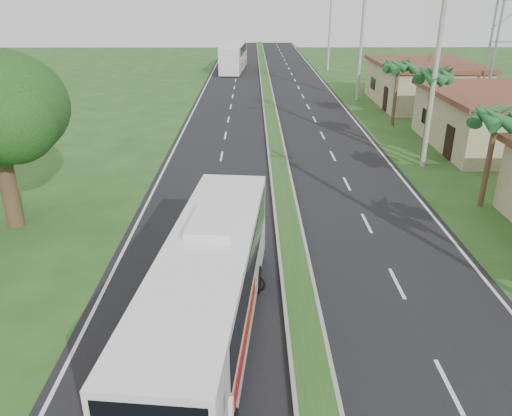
{
  "coord_description": "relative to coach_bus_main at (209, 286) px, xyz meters",
  "views": [
    {
      "loc": [
        -1.58,
        -10.02,
        9.37
      ],
      "look_at": [
        -1.44,
        7.61,
        1.8
      ],
      "focal_mm": 35.0,
      "sensor_mm": 36.0,
      "label": 1
    }
  ],
  "objects": [
    {
      "name": "ground",
      "position": [
        2.78,
        -1.8,
        -1.95
      ],
      "size": [
        180.0,
        180.0,
        0.0
      ],
      "primitive_type": "plane",
      "color": "#244C1C",
      "rests_on": "ground"
    },
    {
      "name": "road_asphalt",
      "position": [
        2.78,
        18.2,
        -1.94
      ],
      "size": [
        14.0,
        160.0,
        0.02
      ],
      "primitive_type": "cube",
      "color": "black",
      "rests_on": "ground"
    },
    {
      "name": "median_strip",
      "position": [
        2.78,
        18.2,
        -1.84
      ],
      "size": [
        1.2,
        160.0,
        0.18
      ],
      "color": "gray",
      "rests_on": "ground"
    },
    {
      "name": "lane_edge_left",
      "position": [
        -3.92,
        18.2,
        -1.95
      ],
      "size": [
        0.12,
        160.0,
        0.01
      ],
      "primitive_type": "cube",
      "color": "silver",
      "rests_on": "ground"
    },
    {
      "name": "lane_edge_right",
      "position": [
        9.48,
        18.2,
        -1.95
      ],
      "size": [
        0.12,
        160.0,
        0.01
      ],
      "primitive_type": "cube",
      "color": "silver",
      "rests_on": "ground"
    },
    {
      "name": "shop_mid",
      "position": [
        16.78,
        20.2,
        -0.09
      ],
      "size": [
        7.6,
        10.6,
        3.67
      ],
      "color": "tan",
      "rests_on": "ground"
    },
    {
      "name": "shop_far",
      "position": [
        16.78,
        34.2,
        -0.02
      ],
      "size": [
        8.6,
        11.6,
        3.82
      ],
      "color": "tan",
      "rests_on": "ground"
    },
    {
      "name": "palm_verge_b",
      "position": [
        12.18,
        10.2,
        2.41
      ],
      "size": [
        2.4,
        2.4,
        5.05
      ],
      "color": "#473321",
      "rests_on": "ground"
    },
    {
      "name": "palm_verge_c",
      "position": [
        11.58,
        17.2,
        3.18
      ],
      "size": [
        2.4,
        2.4,
        5.85
      ],
      "color": "#473321",
      "rests_on": "ground"
    },
    {
      "name": "palm_verge_d",
      "position": [
        12.08,
        26.2,
        2.6
      ],
      "size": [
        2.4,
        2.4,
        5.25
      ],
      "color": "#473321",
      "rests_on": "ground"
    },
    {
      "name": "utility_pole_b",
      "position": [
        11.25,
        16.2,
        4.31
      ],
      "size": [
        3.2,
        0.28,
        12.0
      ],
      "color": "gray",
      "rests_on": "ground"
    },
    {
      "name": "utility_pole_c",
      "position": [
        11.28,
        36.2,
        3.73
      ],
      "size": [
        1.6,
        0.28,
        11.0
      ],
      "color": "gray",
      "rests_on": "ground"
    },
    {
      "name": "utility_pole_d",
      "position": [
        11.28,
        56.2,
        3.47
      ],
      "size": [
        1.6,
        0.28,
        10.5
      ],
      "color": "gray",
      "rests_on": "ground"
    },
    {
      "name": "coach_bus_main",
      "position": [
        0.0,
        0.0,
        0.0
      ],
      "size": [
        3.37,
        11.12,
        3.54
      ],
      "rotation": [
        0.0,
        0.0,
        -0.1
      ],
      "color": "silver",
      "rests_on": "ground"
    },
    {
      "name": "coach_bus_far",
      "position": [
        -1.19,
        56.23,
        -0.03
      ],
      "size": [
        3.33,
        11.78,
        3.39
      ],
      "rotation": [
        0.0,
        0.0,
        -0.07
      ],
      "color": "silver",
      "rests_on": "ground"
    },
    {
      "name": "motorcyclist",
      "position": [
        0.78,
        2.93,
        -1.2
      ],
      "size": [
        1.95,
        1.26,
        2.13
      ],
      "rotation": [
        0.0,
        0.0,
        -0.42
      ],
      "color": "black",
      "rests_on": "ground"
    }
  ]
}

